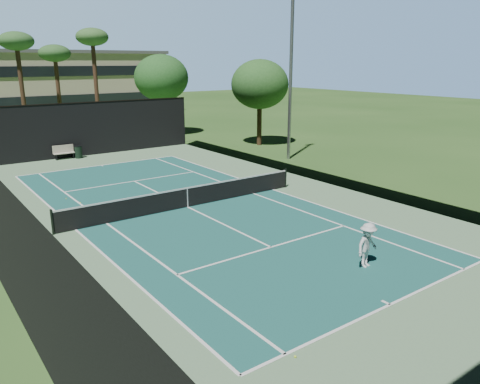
# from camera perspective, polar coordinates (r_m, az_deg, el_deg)

# --- Properties ---
(ground) EXTENTS (160.00, 160.00, 0.00)m
(ground) POSITION_cam_1_polar(r_m,az_deg,el_deg) (23.19, -6.38, -1.87)
(ground) COLOR #2E5620
(ground) RESTS_ON ground
(apron_slab) EXTENTS (18.00, 32.00, 0.01)m
(apron_slab) POSITION_cam_1_polar(r_m,az_deg,el_deg) (23.19, -6.39, -1.86)
(apron_slab) COLOR #638C62
(apron_slab) RESTS_ON ground
(court_surface) EXTENTS (10.97, 23.77, 0.01)m
(court_surface) POSITION_cam_1_polar(r_m,az_deg,el_deg) (23.18, -6.39, -1.84)
(court_surface) COLOR #1C5A53
(court_surface) RESTS_ON ground
(court_lines) EXTENTS (11.07, 23.87, 0.01)m
(court_lines) POSITION_cam_1_polar(r_m,az_deg,el_deg) (23.18, -6.39, -1.83)
(court_lines) COLOR white
(court_lines) RESTS_ON ground
(tennis_net) EXTENTS (12.90, 0.10, 1.10)m
(tennis_net) POSITION_cam_1_polar(r_m,az_deg,el_deg) (23.03, -6.43, -0.55)
(tennis_net) COLOR black
(tennis_net) RESTS_ON ground
(fence) EXTENTS (18.04, 32.05, 4.03)m
(fence) POSITION_cam_1_polar(r_m,az_deg,el_deg) (22.72, -6.62, 3.00)
(fence) COLOR black
(fence) RESTS_ON ground
(player) EXTENTS (1.10, 0.72, 1.60)m
(player) POSITION_cam_1_polar(r_m,az_deg,el_deg) (16.88, 15.28, -6.26)
(player) COLOR silver
(player) RESTS_ON ground
(tennis_ball_a) EXTENTS (0.07, 0.07, 0.07)m
(tennis_ball_a) POSITION_cam_1_polar(r_m,az_deg,el_deg) (12.09, 6.74, -19.31)
(tennis_ball_a) COLOR #CDEF36
(tennis_ball_a) RESTS_ON ground
(tennis_ball_b) EXTENTS (0.06, 0.06, 0.06)m
(tennis_ball_b) POSITION_cam_1_polar(r_m,az_deg,el_deg) (25.01, -18.89, -1.26)
(tennis_ball_b) COLOR gold
(tennis_ball_b) RESTS_ON ground
(tennis_ball_c) EXTENTS (0.07, 0.07, 0.07)m
(tennis_ball_c) POSITION_cam_1_polar(r_m,az_deg,el_deg) (26.88, -4.75, 0.71)
(tennis_ball_c) COLOR #CFED36
(tennis_ball_c) RESTS_ON ground
(tennis_ball_d) EXTENTS (0.06, 0.06, 0.06)m
(tennis_ball_d) POSITION_cam_1_polar(r_m,az_deg,el_deg) (26.04, -20.43, -0.75)
(tennis_ball_d) COLOR #B5D32F
(tennis_ball_d) RESTS_ON ground
(park_bench) EXTENTS (1.50, 0.45, 1.02)m
(park_bench) POSITION_cam_1_polar(r_m,az_deg,el_deg) (36.79, -20.70, 4.62)
(park_bench) COLOR beige
(park_bench) RESTS_ON ground
(trash_bin) EXTENTS (0.56, 0.56, 0.95)m
(trash_bin) POSITION_cam_1_polar(r_m,az_deg,el_deg) (36.73, -19.10, 4.65)
(trash_bin) COLOR black
(trash_bin) RESTS_ON ground
(palm_a) EXTENTS (2.80, 2.80, 9.32)m
(palm_a) POSITION_cam_1_polar(r_m,az_deg,el_deg) (44.18, -25.57, 15.81)
(palm_a) COLOR #452D1D
(palm_a) RESTS_ON ground
(palm_b) EXTENTS (2.80, 2.80, 8.42)m
(palm_b) POSITION_cam_1_polar(r_m,az_deg,el_deg) (46.93, -21.63, 15.10)
(palm_b) COLOR #4A301F
(palm_b) RESTS_ON ground
(palm_c) EXTENTS (2.80, 2.80, 9.77)m
(palm_c) POSITION_cam_1_polar(r_m,az_deg,el_deg) (44.84, -17.54, 17.08)
(palm_c) COLOR #4A2F20
(palm_c) RESTS_ON ground
(decid_tree_a) EXTENTS (5.12, 5.12, 7.62)m
(decid_tree_a) POSITION_cam_1_polar(r_m,az_deg,el_deg) (46.27, -9.57, 13.55)
(decid_tree_a) COLOR #4E3521
(decid_tree_a) RESTS_ON ground
(decid_tree_b) EXTENTS (4.80, 4.80, 7.14)m
(decid_tree_b) POSITION_cam_1_polar(r_m,az_deg,el_deg) (40.00, 2.42, 12.96)
(decid_tree_b) COLOR #462F1E
(decid_tree_b) RESTS_ON ground
(campus_building) EXTENTS (40.50, 12.50, 8.30)m
(campus_building) POSITION_cam_1_polar(r_m,az_deg,el_deg) (66.20, -27.26, 11.59)
(campus_building) COLOR #C4B798
(campus_building) RESTS_ON ground
(light_pole) EXTENTS (0.90, 0.25, 12.22)m
(light_pole) POSITION_cam_1_polar(r_m,az_deg,el_deg) (34.09, 6.22, 14.75)
(light_pole) COLOR #92959A
(light_pole) RESTS_ON ground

